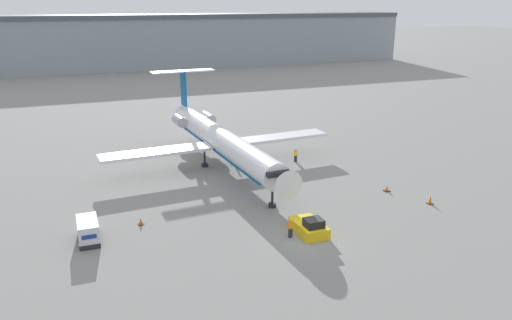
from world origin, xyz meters
name	(u,v)px	position (x,y,z in m)	size (l,w,h in m)	color
ground_plane	(308,238)	(0.00, 0.00, 0.00)	(600.00, 600.00, 0.00)	gray
terminal_building	(123,42)	(0.00, 120.00, 7.83)	(180.00, 16.80, 15.61)	#8C939E
airplane_main	(222,140)	(-1.02, 20.91, 3.39)	(28.71, 33.18, 9.90)	white
pushback_tug	(309,227)	(0.54, 0.79, 0.60)	(2.18, 3.90, 1.66)	yellow
luggage_cart	(88,231)	(-17.45, 6.19, 0.95)	(1.66, 3.47, 1.89)	#232326
worker_near_tug	(290,227)	(-1.34, 0.63, 0.94)	(0.40, 0.25, 1.79)	#232838
worker_by_wing	(296,155)	(8.25, 19.61, 0.85)	(0.40, 0.24, 1.64)	#232838
traffic_cone_left	(141,222)	(-12.88, 7.89, 0.29)	(0.53, 0.53, 0.61)	black
traffic_cone_right	(387,189)	(12.88, 6.84, 0.28)	(0.63, 0.63, 0.59)	black
traffic_cone_mid	(430,200)	(14.81, 2.31, 0.40)	(0.54, 0.54, 0.83)	black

